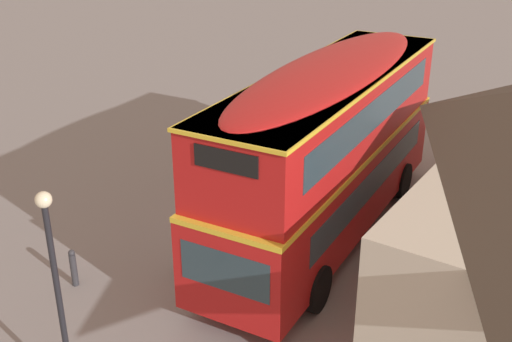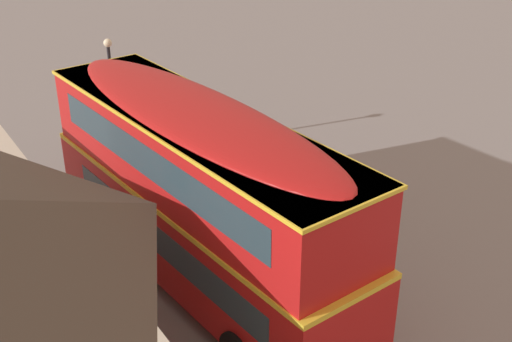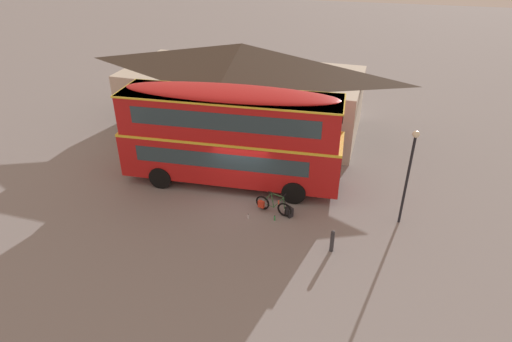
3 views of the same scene
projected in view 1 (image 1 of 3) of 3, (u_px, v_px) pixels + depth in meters
name	position (u px, v px, depth m)	size (l,w,h in m)	color
ground_plane	(269.00, 234.00, 17.29)	(120.00, 120.00, 0.00)	gray
double_decker_bus	(328.00, 144.00, 16.24)	(10.48, 2.93, 4.79)	black
touring_bicycle	(211.00, 241.00, 16.22)	(1.72, 0.65, 1.04)	black
backpack_on_ground	(189.00, 258.00, 15.70)	(0.40, 0.39, 0.49)	black
water_bottle_clear_plastic	(209.00, 229.00, 17.36)	(0.07, 0.07, 0.22)	silver
water_bottle_green_metal	(188.00, 248.00, 16.39)	(0.07, 0.07, 0.25)	green
street_lamp	(55.00, 276.00, 10.71)	(0.28, 0.28, 4.27)	black
kerb_bollard	(73.00, 267.00, 14.90)	(0.16, 0.16, 0.97)	#333338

